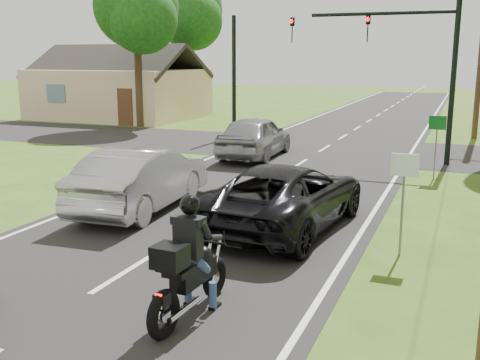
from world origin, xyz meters
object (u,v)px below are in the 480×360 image
object	(u,v)px
traffic_signal	(403,53)
sign_white	(404,180)
dark_suv	(286,196)
silver_sedan	(142,178)
silver_suv	(255,136)
sign_green	(437,132)
motorcycle_rider	(188,270)

from	to	relation	value
traffic_signal	sign_white	bearing A→B (deg)	-82.95
dark_suv	silver_sedan	world-z (taller)	silver_sedan
dark_suv	traffic_signal	distance (m)	10.64
dark_suv	silver_suv	bearing A→B (deg)	-59.81
silver_sedan	sign_green	distance (m)	9.81
silver_suv	traffic_signal	world-z (taller)	traffic_signal
traffic_signal	silver_suv	bearing A→B (deg)	-166.96
silver_suv	traffic_signal	distance (m)	6.48
motorcycle_rider	sign_white	distance (m)	4.98
silver_suv	motorcycle_rider	bearing A→B (deg)	104.18
dark_suv	sign_green	world-z (taller)	sign_green
dark_suv	traffic_signal	xyz separation A→B (m)	(1.41, 10.00, 3.36)
sign_white	traffic_signal	bearing A→B (deg)	97.05
silver_sedan	motorcycle_rider	bearing A→B (deg)	123.60
silver_suv	dark_suv	bearing A→B (deg)	112.60
motorcycle_rider	sign_green	size ratio (longest dim) A/B	1.08
silver_suv	sign_white	distance (m)	11.92
motorcycle_rider	sign_green	bearing A→B (deg)	79.81
silver_suv	traffic_signal	xyz separation A→B (m)	(5.44, 1.26, 3.28)
silver_sedan	traffic_signal	size ratio (longest dim) A/B	0.79
dark_suv	traffic_signal	size ratio (longest dim) A/B	0.86
motorcycle_rider	traffic_signal	xyz separation A→B (m)	(1.38, 15.10, 3.36)
sign_white	sign_green	bearing A→B (deg)	88.57
motorcycle_rider	traffic_signal	bearing A→B (deg)	88.28
silver_sedan	traffic_signal	bearing A→B (deg)	-123.12
motorcycle_rider	silver_suv	size ratio (longest dim) A/B	0.46
sign_white	sign_green	size ratio (longest dim) A/B	1.00
dark_suv	motorcycle_rider	bearing A→B (deg)	95.74
motorcycle_rider	dark_suv	size ratio (longest dim) A/B	0.42
silver_sedan	silver_suv	bearing A→B (deg)	-94.21
dark_suv	traffic_signal	bearing A→B (deg)	-92.60
motorcycle_rider	traffic_signal	world-z (taller)	traffic_signal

